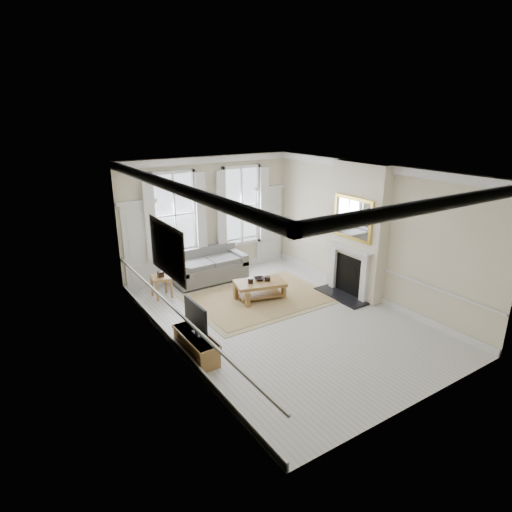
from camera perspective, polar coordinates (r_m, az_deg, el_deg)
floor at (r=9.96m, az=3.62°, el=-8.42°), size 7.20×7.20×0.00m
ceiling at (r=8.94m, az=4.06°, el=11.37°), size 7.20×7.20×0.00m
back_wall at (r=12.28m, az=-6.29°, el=5.23°), size 5.20×0.00×5.20m
left_wall at (r=8.11m, az=-11.09°, el=-2.12°), size 0.00×7.20×7.20m
right_wall at (r=11.01m, az=14.76°, el=3.15°), size 0.00×7.20×7.20m
window_left at (r=11.76m, az=-10.79°, el=5.42°), size 1.26×0.20×2.20m
window_right at (r=12.68m, az=-1.97°, el=6.69°), size 1.26×0.20×2.20m
door_left at (r=11.64m, az=-15.13°, el=1.13°), size 0.90×0.08×2.30m
door_right at (r=13.39m, az=1.72°, el=4.04°), size 0.90×0.08×2.30m
painting at (r=8.27m, az=-11.78°, el=0.82°), size 0.05×1.66×1.06m
chimney_breast at (r=11.02m, az=13.38°, el=3.27°), size 0.35×1.70×3.38m
hearth at (r=11.28m, az=11.24°, el=-5.25°), size 0.55×1.50×0.05m
fireplace at (r=11.15m, az=12.21°, el=-1.68°), size 0.21×1.45×1.33m
mirror at (r=10.78m, az=12.72°, el=4.91°), size 0.06×1.26×1.06m
sofa at (r=12.09m, az=-6.40°, el=-1.55°), size 2.03×0.99×0.90m
side_table at (r=11.18m, az=-12.54°, el=-3.22°), size 0.54×0.54×0.56m
rug at (r=10.97m, az=0.51°, el=-5.65°), size 3.50×2.60×0.02m
coffee_table at (r=10.82m, az=0.52°, el=-3.85°), size 1.39×1.03×0.47m
ceramic_pot_a at (r=10.68m, az=-0.75°, el=-3.30°), size 0.14×0.14×0.14m
ceramic_pot_b at (r=10.84m, az=1.55°, el=-3.06°), size 0.14×0.14×0.10m
bowl at (r=10.88m, az=0.45°, el=-3.06°), size 0.34×0.34×0.07m
tv_stand at (r=8.56m, az=-7.99°, el=-11.72°), size 0.41×1.26×0.45m
tv at (r=8.27m, az=-8.04°, el=-7.96°), size 0.08×0.90×0.68m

